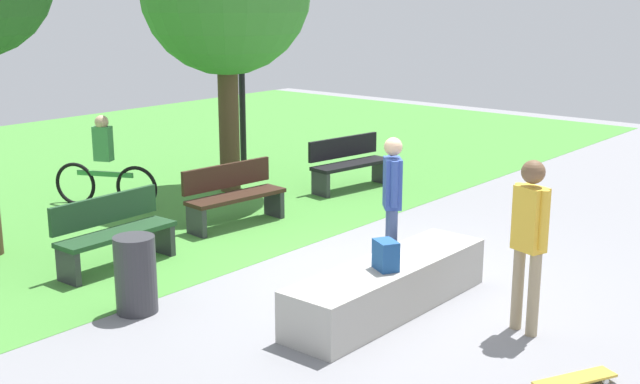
{
  "coord_description": "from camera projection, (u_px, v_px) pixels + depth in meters",
  "views": [
    {
      "loc": [
        -7.69,
        -5.79,
        3.43
      ],
      "look_at": [
        -0.76,
        0.06,
        1.18
      ],
      "focal_mm": 45.84,
      "sensor_mm": 36.0,
      "label": 1
    }
  ],
  "objects": [
    {
      "name": "park_bench_near_path",
      "position": [
        113.0,
        231.0,
        10.29
      ],
      "size": [
        1.61,
        0.51,
        0.91
      ],
      "color": "#1E4223",
      "rests_on": "ground_plane"
    },
    {
      "name": "lamp_post",
      "position": [
        241.0,
        33.0,
        15.17
      ],
      "size": [
        0.28,
        0.28,
        4.37
      ],
      "color": "black",
      "rests_on": "ground_plane"
    },
    {
      "name": "skateboard_by_ledge",
      "position": [
        575.0,
        380.0,
        7.25
      ],
      "size": [
        0.81,
        0.53,
        0.08
      ],
      "color": "gold",
      "rests_on": "ground_plane"
    },
    {
      "name": "park_bench_near_lamppost",
      "position": [
        349.0,
        162.0,
        14.39
      ],
      "size": [
        1.65,
        0.69,
        0.91
      ],
      "color": "black",
      "rests_on": "ground_plane"
    },
    {
      "name": "backpack_on_ledge",
      "position": [
        386.0,
        255.0,
        8.64
      ],
      "size": [
        0.31,
        0.34,
        0.32
      ],
      "primitive_type": "cube",
      "rotation": [
        0.0,
        0.0,
        4.22
      ],
      "color": "#1E4C8C",
      "rests_on": "concrete_ledge"
    },
    {
      "name": "concrete_ledge",
      "position": [
        389.0,
        287.0,
        8.94
      ],
      "size": [
        2.88,
        0.72,
        0.54
      ],
      "primitive_type": "cube",
      "color": "#A8A59E",
      "rests_on": "ground_plane"
    },
    {
      "name": "cyclist_on_bicycle",
      "position": [
        105.0,
        168.0,
        13.21
      ],
      "size": [
        0.85,
        1.66,
        1.52
      ],
      "color": "black",
      "rests_on": "ground_plane"
    },
    {
      "name": "grass_lawn",
      "position": [
        30.0,
        183.0,
        14.94
      ],
      "size": [
        26.6,
        12.72,
        0.01
      ],
      "primitive_type": "cube",
      "color": "#478C38",
      "rests_on": "ground_plane"
    },
    {
      "name": "ground_plane",
      "position": [
        363.0,
        274.0,
        10.15
      ],
      "size": [
        28.0,
        28.0,
        0.0
      ],
      "primitive_type": "plane",
      "color": "gray"
    },
    {
      "name": "trash_bin",
      "position": [
        136.0,
        275.0,
        8.85
      ],
      "size": [
        0.45,
        0.45,
        0.86
      ],
      "primitive_type": "cylinder",
      "color": "#333338",
      "rests_on": "ground_plane"
    },
    {
      "name": "park_bench_by_oak",
      "position": [
        233.0,
        194.0,
        12.16
      ],
      "size": [
        1.64,
        0.63,
        0.91
      ],
      "color": "#331E14",
      "rests_on": "ground_plane"
    },
    {
      "name": "skater_performing_trick",
      "position": [
        529.0,
        232.0,
        8.18
      ],
      "size": [
        0.29,
        0.41,
        1.81
      ],
      "color": "tan",
      "rests_on": "ground_plane"
    },
    {
      "name": "skater_watching",
      "position": [
        392.0,
        194.0,
        9.99
      ],
      "size": [
        0.37,
        0.36,
        1.7
      ],
      "color": "#3F5184",
      "rests_on": "ground_plane"
    }
  ]
}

